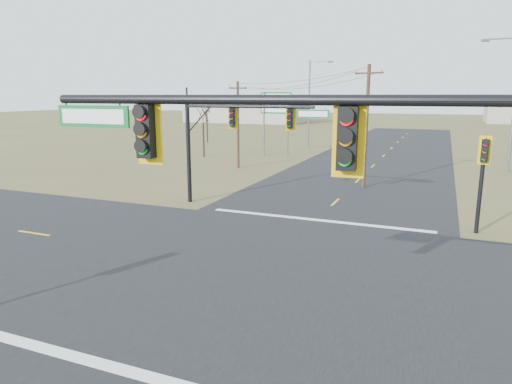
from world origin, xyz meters
The scene contains 16 objects.
ground centered at (0.00, 0.00, 0.00)m, with size 320.00×320.00×0.00m, color brown.
road_ew centered at (0.00, 0.00, 0.01)m, with size 160.00×14.00×0.02m, color black.
road_ns centered at (0.00, 0.00, 0.01)m, with size 14.00×160.00×0.02m, color black.
stop_bar_near centered at (0.00, -7.50, 0.03)m, with size 12.00×0.40×0.01m, color silver.
stop_bar_far centered at (0.00, 7.50, 0.03)m, with size 12.00×0.40×0.01m, color silver.
mast_arm_near centered at (4.71, -7.85, 5.14)m, with size 10.34×0.43×7.06m.
mast_arm_far centered at (-5.36, 8.77, 4.72)m, with size 8.83×0.57×6.50m.
pedestal_signal_ne centered at (7.73, 8.11, 3.41)m, with size 0.59×0.52×4.73m.
utility_pole_near centered at (0.84, 17.36, 4.51)m, with size 2.03×0.80×8.63m.
utility_pole_far centered at (-11.33, 22.31, 4.09)m, with size 1.87×0.58×7.76m.
highway_sign centered at (-10.98, 31.36, 4.80)m, with size 3.66×0.46×6.88m.
streetlight_a centered at (11.03, 29.08, 6.38)m, with size 3.18×0.48×11.35m.
streetlight_c centered at (-9.81, 41.01, 6.07)m, with size 3.03×0.46×10.81m.
bare_tree_a centered at (-17.97, 27.91, 4.61)m, with size 2.92×2.92×5.82m.
bare_tree_b centered at (-24.89, 41.60, 4.97)m, with size 2.92×2.92×6.21m.
warehouse_left centered at (-40.00, 90.00, 2.75)m, with size 28.00×14.00×5.50m, color #ACA898.
Camera 1 is at (5.90, -15.43, 6.54)m, focal length 32.00 mm.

